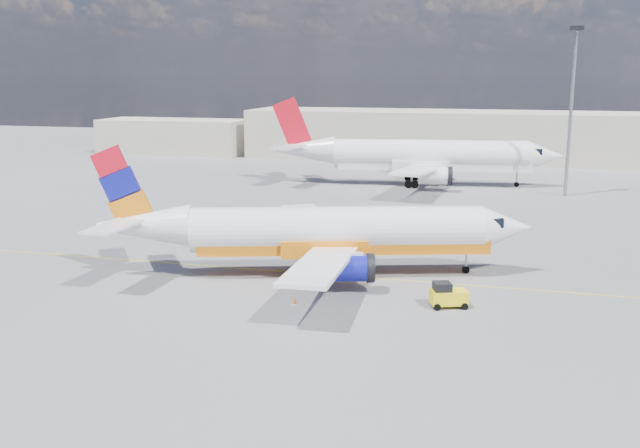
% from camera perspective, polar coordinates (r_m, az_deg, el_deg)
% --- Properties ---
extents(ground, '(240.00, 240.00, 0.00)m').
position_cam_1_polar(ground, '(49.41, -1.49, -4.93)').
color(ground, '#5D5D61').
rests_on(ground, ground).
extents(taxi_line, '(70.00, 0.15, 0.01)m').
position_cam_1_polar(taxi_line, '(52.18, -0.56, -3.99)').
color(taxi_line, yellow).
rests_on(taxi_line, ground).
extents(terminal_main, '(70.00, 14.00, 8.00)m').
position_cam_1_polar(terminal_main, '(121.05, 10.95, 6.96)').
color(terminal_main, beige).
rests_on(terminal_main, ground).
extents(terminal_annex, '(26.00, 10.00, 6.00)m').
position_cam_1_polar(terminal_annex, '(131.53, -11.61, 6.89)').
color(terminal_annex, beige).
rests_on(terminal_annex, ground).
extents(main_jet, '(31.66, 24.10, 9.59)m').
position_cam_1_polar(main_jet, '(51.17, 0.25, -0.63)').
color(main_jet, white).
rests_on(main_jet, ground).
extents(second_jet, '(37.25, 29.09, 11.26)m').
position_cam_1_polar(second_jet, '(92.98, 8.03, 5.39)').
color(second_jet, white).
rests_on(second_jet, ground).
extents(gse_tug, '(2.56, 2.06, 1.62)m').
position_cam_1_polar(gse_tug, '(45.48, 10.16, -5.64)').
color(gse_tug, black).
rests_on(gse_tug, ground).
extents(traffic_cone, '(0.34, 0.34, 0.48)m').
position_cam_1_polar(traffic_cone, '(45.49, -2.05, -6.15)').
color(traffic_cone, white).
rests_on(traffic_cone, ground).
extents(floodlight_mast, '(1.42, 1.42, 19.47)m').
position_cam_1_polar(floodlight_mast, '(88.25, 19.51, 9.63)').
color(floodlight_mast, '#929299').
rests_on(floodlight_mast, ground).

